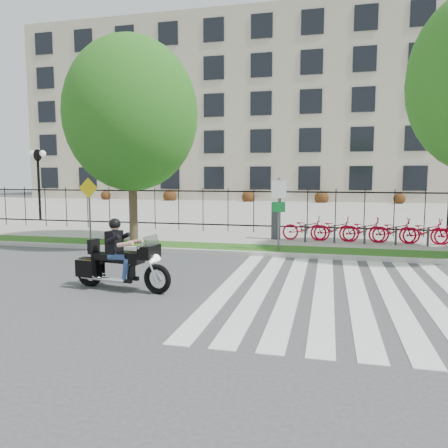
# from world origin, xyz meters

# --- Properties ---
(ground) EXTENTS (120.00, 120.00, 0.00)m
(ground) POSITION_xyz_m (0.00, 0.00, 0.00)
(ground) COLOR #3C3D3F
(ground) RESTS_ON ground
(curb) EXTENTS (60.00, 0.20, 0.15)m
(curb) POSITION_xyz_m (0.00, 4.10, 0.07)
(curb) COLOR #ACAAA2
(curb) RESTS_ON ground
(grass_verge) EXTENTS (60.00, 1.50, 0.15)m
(grass_verge) POSITION_xyz_m (0.00, 4.95, 0.07)
(grass_verge) COLOR #1E4711
(grass_verge) RESTS_ON ground
(sidewalk) EXTENTS (60.00, 3.50, 0.15)m
(sidewalk) POSITION_xyz_m (0.00, 7.45, 0.07)
(sidewalk) COLOR gray
(sidewalk) RESTS_ON ground
(plaza) EXTENTS (80.00, 34.00, 0.10)m
(plaza) POSITION_xyz_m (0.00, 25.00, 0.05)
(plaza) COLOR gray
(plaza) RESTS_ON ground
(crosswalk_stripes) EXTENTS (5.70, 8.00, 0.01)m
(crosswalk_stripes) POSITION_xyz_m (4.83, 0.00, 0.01)
(crosswalk_stripes) COLOR silver
(crosswalk_stripes) RESTS_ON ground
(iron_fence) EXTENTS (30.00, 0.06, 2.00)m
(iron_fence) POSITION_xyz_m (0.00, 9.20, 1.15)
(iron_fence) COLOR black
(iron_fence) RESTS_ON sidewalk
(office_building) EXTENTS (60.00, 21.90, 20.15)m
(office_building) POSITION_xyz_m (0.00, 44.92, 9.97)
(office_building) COLOR #ACA18A
(office_building) RESTS_ON ground
(lamp_post_left) EXTENTS (1.06, 0.70, 4.25)m
(lamp_post_left) POSITION_xyz_m (-12.00, 12.00, 3.21)
(lamp_post_left) COLOR black
(lamp_post_left) RESTS_ON ground
(street_tree_1) EXTENTS (4.96, 4.96, 7.69)m
(street_tree_1) POSITION_xyz_m (-2.72, 4.95, 4.98)
(street_tree_1) COLOR #3E2E21
(street_tree_1) RESTS_ON grass_verge
(bike_share_station) EXTENTS (7.80, 0.86, 1.50)m
(bike_share_station) POSITION_xyz_m (6.33, 7.20, 0.64)
(bike_share_station) COLOR #2D2D33
(bike_share_station) RESTS_ON sidewalk
(sign_pole_regulatory) EXTENTS (0.50, 0.09, 2.50)m
(sign_pole_regulatory) POSITION_xyz_m (2.85, 4.58, 1.74)
(sign_pole_regulatory) COLOR #59595B
(sign_pole_regulatory) RESTS_ON grass_verge
(sign_pole_warning) EXTENTS (0.78, 0.09, 2.49)m
(sign_pole_warning) POSITION_xyz_m (-4.35, 4.58, 1.74)
(sign_pole_warning) COLOR #59595B
(sign_pole_warning) RESTS_ON grass_verge
(motorcycle_rider) EXTENTS (2.65, 0.97, 2.05)m
(motorcycle_rider) POSITION_xyz_m (-0.25, -1.00, 0.68)
(motorcycle_rider) COLOR black
(motorcycle_rider) RESTS_ON ground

